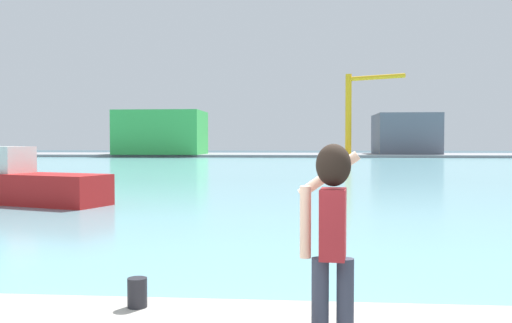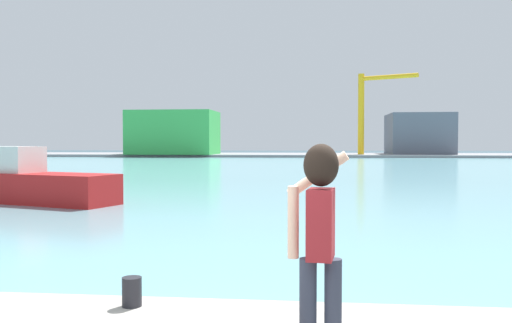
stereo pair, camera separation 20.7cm
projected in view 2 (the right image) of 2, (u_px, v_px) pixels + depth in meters
ground_plane at (308, 167)px, 53.89m from camera, size 220.00×220.00×0.00m
harbor_water at (309, 166)px, 55.88m from camera, size 140.00×100.00×0.02m
far_shore_dock at (312, 155)px, 95.60m from camera, size 140.00×20.00×0.42m
person_photographer at (320, 228)px, 4.43m from camera, size 0.53×0.56×1.74m
harbor_bollard at (132, 292)px, 5.92m from camera, size 0.21×0.21×0.31m
boat_moored at (22, 182)px, 21.44m from camera, size 8.00×4.23×2.15m
warehouse_left at (174, 133)px, 92.56m from camera, size 13.97×10.20×7.16m
warehouse_right at (419, 134)px, 93.95m from camera, size 10.11×11.72×6.78m
port_crane at (368, 105)px, 88.67m from camera, size 8.86×5.02×12.99m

